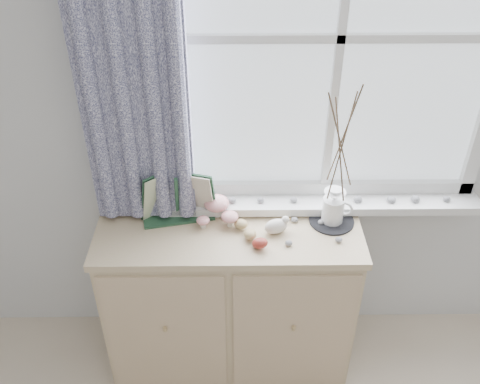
{
  "coord_description": "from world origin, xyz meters",
  "views": [
    {
      "loc": [
        -0.12,
        -0.08,
        2.4
      ],
      "look_at": [
        -0.1,
        1.7,
        1.1
      ],
      "focal_mm": 40.0,
      "sensor_mm": 36.0,
      "label": 1
    }
  ],
  "objects_px": {
    "sideboard": "(230,297)",
    "botanical_book": "(176,200)",
    "toadstool_cluster": "(218,209)",
    "twig_pitcher": "(342,142)"
  },
  "relations": [
    {
      "from": "botanical_book",
      "to": "twig_pitcher",
      "type": "relative_size",
      "value": 0.51
    },
    {
      "from": "twig_pitcher",
      "to": "sideboard",
      "type": "bearing_deg",
      "value": -150.04
    },
    {
      "from": "sideboard",
      "to": "twig_pitcher",
      "type": "distance_m",
      "value": 0.97
    },
    {
      "from": "botanical_book",
      "to": "toadstool_cluster",
      "type": "bearing_deg",
      "value": -5.41
    },
    {
      "from": "toadstool_cluster",
      "to": "botanical_book",
      "type": "bearing_deg",
      "value": -173.62
    },
    {
      "from": "botanical_book",
      "to": "sideboard",
      "type": "bearing_deg",
      "value": -27.62
    },
    {
      "from": "toadstool_cluster",
      "to": "sideboard",
      "type": "bearing_deg",
      "value": -60.66
    },
    {
      "from": "sideboard",
      "to": "twig_pitcher",
      "type": "bearing_deg",
      "value": 7.94
    },
    {
      "from": "toadstool_cluster",
      "to": "twig_pitcher",
      "type": "xyz_separation_m",
      "value": [
        0.52,
        -0.02,
        0.36
      ]
    },
    {
      "from": "sideboard",
      "to": "botanical_book",
      "type": "distance_m",
      "value": 0.6
    }
  ]
}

